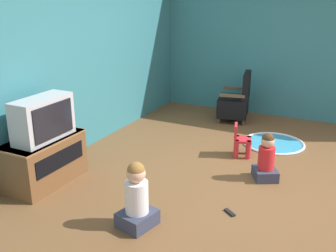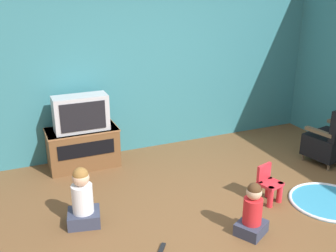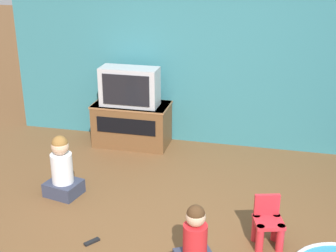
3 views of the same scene
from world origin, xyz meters
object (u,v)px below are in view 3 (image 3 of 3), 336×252
child_watching_left (62,170)px  remote_control (92,242)px  tv_cabinet (132,123)px  child_watching_center (195,242)px  yellow_kid_chair (268,225)px  television (130,87)px

child_watching_left → remote_control: size_ratio=4.62×
tv_cabinet → child_watching_center: size_ratio=1.66×
remote_control → child_watching_center: bearing=-61.4°
tv_cabinet → remote_control: 2.25m
child_watching_left → child_watching_center: child_watching_left is taller
yellow_kid_chair → child_watching_center: 0.74m
yellow_kid_chair → child_watching_left: 2.18m
child_watching_left → child_watching_center: (1.58, -0.88, -0.04)m
child_watching_center → tv_cabinet: bearing=89.5°
television → child_watching_left: television is taller
television → tv_cabinet: bearing=90.0°
tv_cabinet → yellow_kid_chair: tv_cabinet is taller
child_watching_left → remote_control: child_watching_left is taller
tv_cabinet → yellow_kid_chair: (1.84, -1.86, -0.10)m
television → yellow_kid_chair: 2.65m
tv_cabinet → child_watching_center: 2.66m
television → yellow_kid_chair: (1.84, -1.81, -0.61)m
child_watching_left → child_watching_center: bearing=-16.8°
tv_cabinet → child_watching_left: (-0.31, -1.46, -0.00)m
child_watching_center → remote_control: size_ratio=4.06×
child_watching_center → child_watching_left: bearing=121.9°
tv_cabinet → child_watching_left: 1.49m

